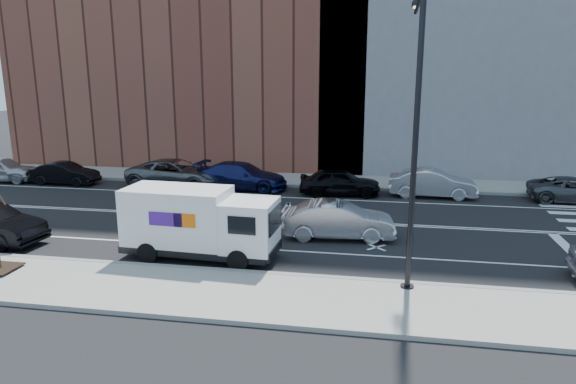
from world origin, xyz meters
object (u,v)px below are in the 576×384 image
(far_parked_a, at_px, (1,169))
(fedex_van, at_px, (199,222))
(far_parked_b, at_px, (65,173))
(driving_sedan, at_px, (338,220))

(far_parked_a, bearing_deg, fedex_van, -127.97)
(far_parked_a, xyz_separation_m, far_parked_b, (4.53, -0.03, -0.12))
(far_parked_b, height_order, driving_sedan, driving_sedan)
(far_parked_a, bearing_deg, driving_sedan, -114.59)
(far_parked_a, distance_m, far_parked_b, 4.53)
(far_parked_a, relative_size, far_parked_b, 1.14)
(fedex_van, bearing_deg, far_parked_a, 150.51)
(fedex_van, xyz_separation_m, far_parked_a, (-17.22, 11.01, -0.59))
(driving_sedan, bearing_deg, fedex_van, 118.26)
(far_parked_a, relative_size, driving_sedan, 1.00)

